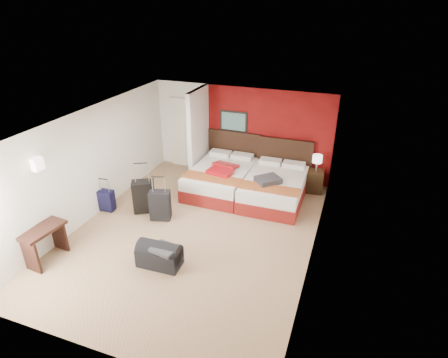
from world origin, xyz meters
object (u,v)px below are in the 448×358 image
at_px(desk, 46,244).
at_px(table_lamp, 317,163).
at_px(bed_right, 274,189).
at_px(bed_left, 221,179).
at_px(nightstand, 315,181).
at_px(suitcase_black, 144,197).
at_px(suitcase_charcoal, 160,206).
at_px(suitcase_navy, 107,201).
at_px(red_suitcase_open, 223,169).
at_px(duffel_bag, 159,256).

bearing_deg(desk, table_lamp, 52.13).
xyz_separation_m(bed_right, desk, (-3.58, -3.85, 0.05)).
distance_m(bed_left, nightstand, 2.46).
xyz_separation_m(nightstand, suitcase_black, (-3.64, -2.43, 0.09)).
bearing_deg(table_lamp, suitcase_charcoal, -140.19).
xyz_separation_m(suitcase_navy, desk, (0.04, -1.96, 0.11)).
height_order(red_suitcase_open, duffel_bag, red_suitcase_open).
bearing_deg(suitcase_charcoal, red_suitcase_open, 44.94).
relative_size(table_lamp, desk, 0.51).
bearing_deg(suitcase_black, bed_left, 22.92).
bearing_deg(red_suitcase_open, nightstand, 31.37).
bearing_deg(table_lamp, red_suitcase_open, -158.47).
relative_size(red_suitcase_open, desk, 0.97).
bearing_deg(suitcase_black, suitcase_charcoal, -46.52).
bearing_deg(bed_right, red_suitcase_open, -178.02).
height_order(bed_right, duffel_bag, bed_right).
height_order(suitcase_black, suitcase_charcoal, suitcase_black).
relative_size(bed_left, desk, 2.42).
relative_size(bed_right, suitcase_black, 2.66).
xyz_separation_m(bed_left, red_suitcase_open, (0.10, -0.10, 0.36)).
relative_size(suitcase_black, duffel_bag, 0.93).
relative_size(suitcase_charcoal, desk, 0.79).
height_order(bed_left, red_suitcase_open, red_suitcase_open).
xyz_separation_m(suitcase_black, suitcase_navy, (-0.87, -0.27, -0.13)).
bearing_deg(nightstand, bed_left, -166.16).
bearing_deg(desk, suitcase_charcoal, 62.71).
distance_m(red_suitcase_open, suitcase_navy, 2.95).
bearing_deg(bed_left, suitcase_charcoal, -112.44).
relative_size(bed_right, suitcase_charcoal, 3.00).
xyz_separation_m(bed_left, desk, (-2.14, -3.89, 0.05)).
bearing_deg(bed_right, desk, -133.51).
height_order(table_lamp, suitcase_black, table_lamp).
bearing_deg(suitcase_navy, red_suitcase_open, 35.52).
distance_m(suitcase_charcoal, suitcase_navy, 1.40).
bearing_deg(table_lamp, bed_right, -137.40).
bearing_deg(suitcase_charcoal, desk, -140.93).
distance_m(table_lamp, suitcase_black, 4.40).
bearing_deg(suitcase_navy, desk, -91.92).
bearing_deg(suitcase_black, nightstand, 5.05).
height_order(suitcase_charcoal, duffel_bag, suitcase_charcoal).
bearing_deg(suitcase_navy, bed_left, 38.29).
xyz_separation_m(table_lamp, suitcase_navy, (-4.51, -2.70, -0.55)).
distance_m(duffel_bag, desk, 2.22).
relative_size(bed_left, table_lamp, 4.71).
bearing_deg(suitcase_navy, bed_right, 24.36).
height_order(red_suitcase_open, table_lamp, table_lamp).
xyz_separation_m(table_lamp, suitcase_charcoal, (-3.12, -2.60, -0.46)).
distance_m(bed_left, table_lamp, 2.51).
height_order(bed_left, nightstand, bed_left).
bearing_deg(bed_right, suitcase_black, -150.16).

